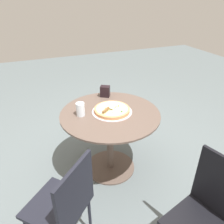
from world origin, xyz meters
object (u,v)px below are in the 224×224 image
Objects in this scene: drinking_cup at (80,109)px; pizza_server at (109,108)px; patio_chair_far at (209,213)px; patio_table at (110,129)px; patio_chair_near at (64,203)px; napkin_dispenser at (105,91)px; pizza_on_tray at (112,110)px.

pizza_server is at bearing 76.13° from drinking_cup.
patio_table is at bearing -168.67° from patio_chair_far.
patio_chair_near reaches higher than drinking_cup.
pizza_server is 0.22× the size of patio_chair_near.
drinking_cup reaches higher than napkin_dispenser.
pizza_server is at bearing -67.66° from pizza_on_tray.
napkin_dispenser is (-0.38, 0.10, 0.00)m from pizza_server.
drinking_cup is 0.14× the size of patio_chair_far.
pizza_on_tray is 0.37m from napkin_dispenser.
patio_chair_near is 0.95m from patio_chair_far.
patio_chair_far reaches higher than patio_chair_near.
napkin_dispenser is at bearing 164.70° from pizza_server.
napkin_dispenser is (-0.31, 0.37, -0.00)m from drinking_cup.
patio_chair_near is (0.72, -0.64, -0.23)m from pizza_on_tray.
napkin_dispenser reaches higher than pizza_server.
patio_chair_far is at bearing 22.96° from drinking_cup.
pizza_on_tray is 0.99m from patio_chair_near.
drinking_cup is 1.04× the size of napkin_dispenser.
pizza_on_tray is at bearing 111.67° from napkin_dispenser.
drinking_cup is at bearing 156.60° from patio_chair_near.
patio_chair_near is at bearing -40.32° from pizza_server.
pizza_on_tray is 0.06m from pizza_server.
napkin_dispenser is 0.14× the size of patio_chair_far.
patio_chair_far reaches higher than drinking_cup.
patio_chair_far is (1.14, 0.25, -0.25)m from pizza_server.
drinking_cup is at bearing -102.09° from patio_table.
pizza_server is 1.57× the size of napkin_dispenser.
patio_chair_near is (1.08, -0.70, -0.27)m from napkin_dispenser.
patio_table is 5.10× the size of pizza_server.
patio_chair_far is (0.44, 0.84, 0.02)m from patio_chair_near.
patio_table is 7.68× the size of drinking_cup.
patio_table is 0.47m from napkin_dispenser.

